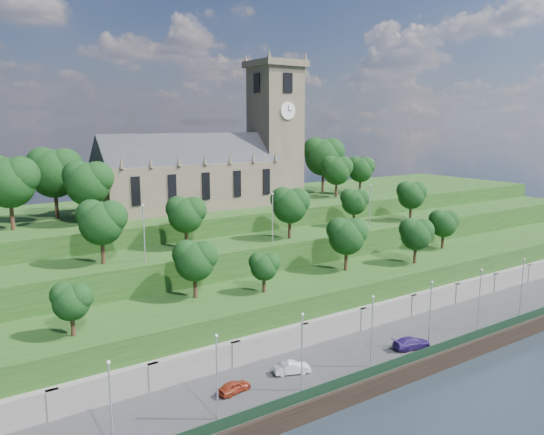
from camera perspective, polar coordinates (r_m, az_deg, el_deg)
ground at (r=65.55m, az=13.40°, el=-17.26°), size 320.00×320.00×0.00m
promenade at (r=68.86m, az=9.66°, el=-14.79°), size 160.00×12.00×2.00m
quay_wall at (r=65.03m, az=13.48°, el=-16.41°), size 160.00×0.50×2.20m
fence at (r=64.77m, az=13.10°, el=-15.03°), size 160.00×0.10×1.20m
retaining_wall at (r=72.31m, az=6.38°, el=-12.15°), size 160.00×2.10×5.00m
embankment_lower at (r=76.15m, az=3.45°, el=-9.71°), size 160.00×12.00×8.00m
embankment_upper at (r=84.10m, az=-1.09°, el=-6.32°), size 160.00×10.00×12.00m
hilltop at (r=101.47m, az=-7.51°, el=-2.64°), size 160.00×32.00×15.00m
church at (r=96.01m, az=-6.23°, el=5.73°), size 38.60×12.35×27.60m
trees_lower at (r=76.69m, az=6.10°, el=-2.70°), size 68.38×8.91×8.06m
trees_upper at (r=80.89m, az=-0.76°, el=1.20°), size 61.91×8.26×8.36m
trees_hilltop at (r=94.11m, az=-7.74°, el=5.36°), size 74.43×17.14×11.80m
lamp_posts_promenade at (r=62.94m, az=10.70°, el=-11.42°), size 60.36×0.36×8.61m
lamp_posts_upper at (r=79.27m, az=0.05°, el=0.39°), size 40.36×0.36×7.61m
car_left at (r=58.36m, az=-4.11°, el=-17.70°), size 3.93×2.04×1.28m
car_middle at (r=62.07m, az=2.16°, el=-15.84°), size 4.38×2.78×1.36m
car_right at (r=70.32m, az=14.79°, el=-12.91°), size 5.29×3.12×1.44m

